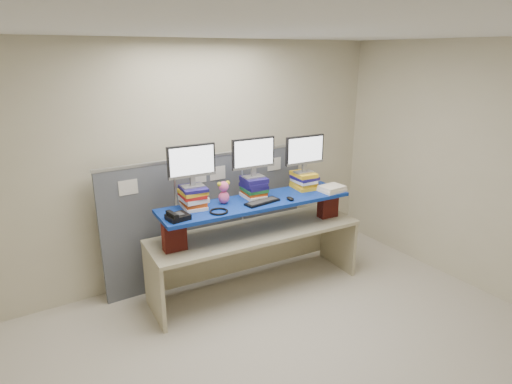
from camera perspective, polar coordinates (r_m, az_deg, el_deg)
room at (r=3.54m, az=6.33°, el=-2.67°), size 5.00×4.00×2.80m
cubicle_partition at (r=5.18m, az=-6.10°, el=-3.22°), size 2.60×0.06×1.53m
desk at (r=4.90m, az=0.00°, el=-6.70°), size 2.47×0.85×0.74m
brick_pier_left at (r=4.39m, az=-10.85°, el=-5.73°), size 0.24×0.14×0.31m
brick_pier_right at (r=5.24m, az=9.57°, el=-1.65°), size 0.24×0.14×0.31m
blue_board at (r=4.72m, az=0.00°, el=-1.38°), size 2.20×0.67×0.04m
book_stack_left at (r=4.51m, az=-8.37°, el=-0.69°), size 0.28×0.33×0.23m
book_stack_center at (r=4.79m, az=-0.30°, el=0.66°), size 0.27×0.32×0.23m
book_stack_right at (r=5.14m, az=6.42°, el=1.53°), size 0.28×0.32×0.20m
monitor_left at (r=4.41m, az=-8.57°, el=3.82°), size 0.51×0.16×0.44m
monitor_center at (r=4.69m, az=-0.34°, el=4.93°), size 0.51×0.16×0.44m
monitor_right at (r=5.05m, az=6.53°, el=5.34°), size 0.51×0.16×0.44m
keyboard at (r=4.63m, az=0.84°, el=-1.34°), size 0.42×0.19×0.03m
mouse at (r=4.74m, az=4.59°, el=-0.88°), size 0.08×0.12×0.04m
desk_phone at (r=4.25m, az=-10.46°, el=-3.23°), size 0.22×0.21×0.09m
headset at (r=4.38m, az=-4.99°, el=-2.59°), size 0.20×0.20×0.02m
plush_toy at (r=4.59m, az=-4.32°, el=-0.03°), size 0.15×0.11×0.25m
binder_stack at (r=5.09m, az=10.09°, el=0.45°), size 0.29×0.24×0.07m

